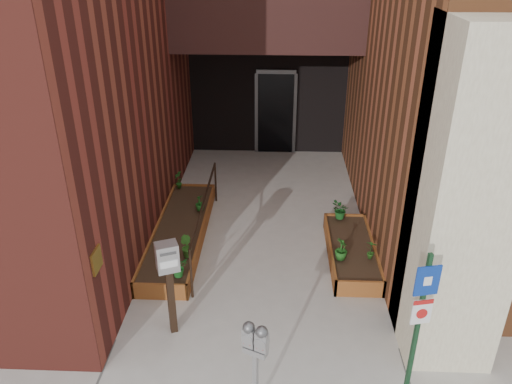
# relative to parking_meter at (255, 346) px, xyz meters

# --- Properties ---
(ground) EXTENTS (80.00, 80.00, 0.00)m
(ground) POSITION_rel_parking_meter_xyz_m (-0.04, 1.12, -1.04)
(ground) COLOR #9E9991
(ground) RESTS_ON ground
(planter_left) EXTENTS (0.90, 3.60, 0.30)m
(planter_left) POSITION_rel_parking_meter_xyz_m (-1.59, 3.82, -0.91)
(planter_left) COLOR brown
(planter_left) RESTS_ON ground
(planter_right) EXTENTS (0.80, 2.20, 0.30)m
(planter_right) POSITION_rel_parking_meter_xyz_m (1.56, 3.32, -0.91)
(planter_right) COLOR brown
(planter_right) RESTS_ON ground
(handrail) EXTENTS (0.04, 3.34, 0.90)m
(handrail) POSITION_rel_parking_meter_xyz_m (-1.09, 3.77, -0.29)
(handrail) COLOR black
(handrail) RESTS_ON ground
(parking_meter) EXTENTS (0.31, 0.21, 1.35)m
(parking_meter) POSITION_rel_parking_meter_xyz_m (0.00, 0.00, 0.00)
(parking_meter) COLOR #949396
(parking_meter) RESTS_ON ground
(sign_post) EXTENTS (0.28, 0.10, 2.10)m
(sign_post) POSITION_rel_parking_meter_xyz_m (1.86, 0.32, 0.25)
(sign_post) COLOR #13361D
(sign_post) RESTS_ON ground
(payment_dropbox) EXTENTS (0.36, 0.31, 1.49)m
(payment_dropbox) POSITION_rel_parking_meter_xyz_m (-1.24, 1.34, 0.03)
(payment_dropbox) COLOR black
(payment_dropbox) RESTS_ON ground
(shrub_left_a) EXTENTS (0.40, 0.40, 0.32)m
(shrub_left_a) POSITION_rel_parking_meter_xyz_m (-1.32, 2.27, -0.58)
(shrub_left_a) COLOR #1A5C1D
(shrub_left_a) RESTS_ON planter_left
(shrub_left_b) EXTENTS (0.29, 0.29, 0.38)m
(shrub_left_b) POSITION_rel_parking_meter_xyz_m (-1.29, 2.83, -0.55)
(shrub_left_b) COLOR #275919
(shrub_left_b) RESTS_ON planter_left
(shrub_left_c) EXTENTS (0.25, 0.25, 0.32)m
(shrub_left_c) POSITION_rel_parking_meter_xyz_m (-1.29, 4.44, -0.58)
(shrub_left_c) COLOR #1A5919
(shrub_left_c) RESTS_ON planter_left
(shrub_left_d) EXTENTS (0.26, 0.26, 0.39)m
(shrub_left_d) POSITION_rel_parking_meter_xyz_m (-1.89, 5.42, -0.55)
(shrub_left_d) COLOR #205A19
(shrub_left_d) RESTS_ON planter_left
(shrub_right_a) EXTENTS (0.23, 0.23, 0.38)m
(shrub_right_a) POSITION_rel_parking_meter_xyz_m (1.31, 2.85, -0.55)
(shrub_right_a) COLOR #1C5317
(shrub_right_a) RESTS_ON planter_right
(shrub_right_b) EXTENTS (0.25, 0.25, 0.35)m
(shrub_right_b) POSITION_rel_parking_meter_xyz_m (1.81, 2.89, -0.56)
(shrub_right_b) COLOR #215017
(shrub_right_b) RESTS_ON planter_right
(shrub_right_c) EXTENTS (0.44, 0.44, 0.36)m
(shrub_right_c) POSITION_rel_parking_meter_xyz_m (1.44, 4.22, -0.56)
(shrub_right_c) COLOR #18561C
(shrub_right_c) RESTS_ON planter_right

